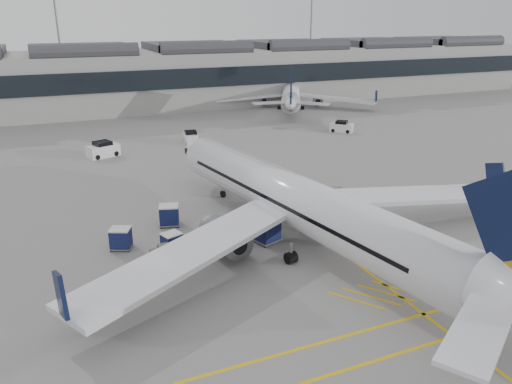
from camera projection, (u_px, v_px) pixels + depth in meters
name	position (u px, v px, depth m)	size (l,w,h in m)	color
ground	(218.00, 273.00, 35.86)	(220.00, 220.00, 0.00)	gray
terminal	(95.00, 78.00, 96.14)	(200.00, 20.45, 12.40)	#9E9E99
light_masts	(75.00, 31.00, 104.94)	(113.00, 0.60, 25.45)	slate
apron_markings	(282.00, 207.00, 48.25)	(0.25, 60.00, 0.01)	gold
airliner_main	(305.00, 206.00, 39.20)	(39.18, 43.14, 11.54)	silver
airliner_far	(291.00, 94.00, 99.61)	(30.35, 33.47, 9.75)	silver
belt_loader	(319.00, 220.00, 43.62)	(5.14, 3.05, 2.04)	silver
baggage_cart_a	(169.00, 215.00, 43.71)	(2.13, 1.92, 1.88)	gray
baggage_cart_b	(267.00, 230.00, 40.46)	(2.32, 2.12, 2.01)	gray
baggage_cart_c	(121.00, 238.00, 39.33)	(2.07, 1.93, 1.74)	gray
baggage_cart_d	(172.00, 242.00, 38.83)	(1.83, 1.67, 1.58)	gray
ramp_agent_a	(255.00, 207.00, 45.79)	(0.64, 0.42, 1.75)	orange
ramp_agent_b	(208.00, 229.00, 41.11)	(0.84, 0.65, 1.73)	#FF650D
pushback_tug	(167.00, 253.00, 37.62)	(2.42, 1.72, 1.24)	#515346
safety_cone_nose	(238.00, 168.00, 59.97)	(0.34, 0.34, 0.47)	#F24C0A
safety_cone_engine	(361.00, 225.00, 43.53)	(0.40, 0.40, 0.55)	#F24C0A
service_van_left	(103.00, 150.00, 65.33)	(4.47, 3.35, 2.06)	white
service_van_mid	(191.00, 137.00, 72.56)	(2.15, 3.63, 1.77)	white
service_van_right	(341.00, 127.00, 79.34)	(3.72, 3.69, 1.80)	white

